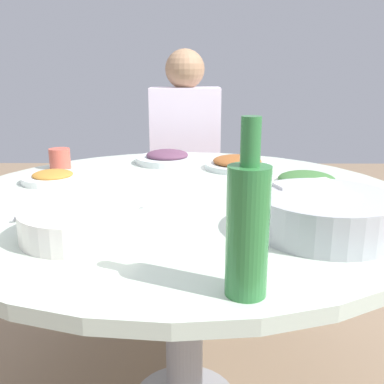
{
  "coord_description": "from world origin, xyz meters",
  "views": [
    {
      "loc": [
        1.23,
        0.03,
        1.1
      ],
      "look_at": [
        0.16,
        0.03,
        0.8
      ],
      "focal_mm": 40.84,
      "sensor_mm": 36.0,
      "label": 1
    }
  ],
  "objects_px": {
    "round_dining_table": "(184,228)",
    "dish_greens": "(306,183)",
    "stool_for_diner_left": "(186,241)",
    "dish_stirfry": "(237,163)",
    "soup_bowl": "(80,223)",
    "dish_tofu_braise": "(53,177)",
    "tea_cup_near": "(60,159)",
    "rice_bowl": "(325,213)",
    "green_bottle": "(248,227)",
    "diner_left": "(185,141)",
    "dish_eggplant": "(167,158)"
  },
  "relations": [
    {
      "from": "round_dining_table",
      "to": "dish_greens",
      "type": "relative_size",
      "value": 5.92
    },
    {
      "from": "stool_for_diner_left",
      "to": "dish_stirfry",
      "type": "bearing_deg",
      "value": 18.99
    },
    {
      "from": "dish_greens",
      "to": "soup_bowl",
      "type": "bearing_deg",
      "value": -56.74
    },
    {
      "from": "dish_stirfry",
      "to": "stool_for_diner_left",
      "type": "bearing_deg",
      "value": -161.01
    },
    {
      "from": "dish_tofu_braise",
      "to": "round_dining_table",
      "type": "bearing_deg",
      "value": 71.33
    },
    {
      "from": "dish_greens",
      "to": "stool_for_diner_left",
      "type": "xyz_separation_m",
      "value": [
        -0.9,
        -0.39,
        -0.55
      ]
    },
    {
      "from": "tea_cup_near",
      "to": "stool_for_diner_left",
      "type": "height_order",
      "value": "tea_cup_near"
    },
    {
      "from": "rice_bowl",
      "to": "green_bottle",
      "type": "bearing_deg",
      "value": -36.61
    },
    {
      "from": "rice_bowl",
      "to": "diner_left",
      "type": "bearing_deg",
      "value": -165.02
    },
    {
      "from": "stool_for_diner_left",
      "to": "dish_eggplant",
      "type": "bearing_deg",
      "value": -6.82
    },
    {
      "from": "soup_bowl",
      "to": "dish_tofu_braise",
      "type": "height_order",
      "value": "soup_bowl"
    },
    {
      "from": "round_dining_table",
      "to": "dish_tofu_braise",
      "type": "relative_size",
      "value": 6.85
    },
    {
      "from": "dish_eggplant",
      "to": "tea_cup_near",
      "type": "bearing_deg",
      "value": -74.49
    },
    {
      "from": "dish_stirfry",
      "to": "green_bottle",
      "type": "relative_size",
      "value": 0.83
    },
    {
      "from": "tea_cup_near",
      "to": "stool_for_diner_left",
      "type": "xyz_separation_m",
      "value": [
        -0.6,
        0.45,
        -0.57
      ]
    },
    {
      "from": "diner_left",
      "to": "dish_eggplant",
      "type": "bearing_deg",
      "value": -6.82
    },
    {
      "from": "round_dining_table",
      "to": "dish_tofu_braise",
      "type": "bearing_deg",
      "value": -108.67
    },
    {
      "from": "rice_bowl",
      "to": "dish_greens",
      "type": "xyz_separation_m",
      "value": [
        -0.36,
        0.05,
        -0.02
      ]
    },
    {
      "from": "round_dining_table",
      "to": "diner_left",
      "type": "distance_m",
      "value": 0.95
    },
    {
      "from": "dish_eggplant",
      "to": "green_bottle",
      "type": "relative_size",
      "value": 0.86
    },
    {
      "from": "green_bottle",
      "to": "diner_left",
      "type": "xyz_separation_m",
      "value": [
        -1.53,
        -0.13,
        -0.11
      ]
    },
    {
      "from": "stool_for_diner_left",
      "to": "diner_left",
      "type": "relative_size",
      "value": 0.58
    },
    {
      "from": "round_dining_table",
      "to": "soup_bowl",
      "type": "relative_size",
      "value": 5.05
    },
    {
      "from": "dish_greens",
      "to": "dish_stirfry",
      "type": "distance_m",
      "value": 0.35
    },
    {
      "from": "rice_bowl",
      "to": "round_dining_table",
      "type": "bearing_deg",
      "value": -134.26
    },
    {
      "from": "dish_greens",
      "to": "stool_for_diner_left",
      "type": "height_order",
      "value": "dish_greens"
    },
    {
      "from": "soup_bowl",
      "to": "dish_greens",
      "type": "relative_size",
      "value": 1.17
    },
    {
      "from": "dish_eggplant",
      "to": "stool_for_diner_left",
      "type": "bearing_deg",
      "value": 173.18
    },
    {
      "from": "dish_tofu_braise",
      "to": "tea_cup_near",
      "type": "distance_m",
      "value": 0.2
    },
    {
      "from": "soup_bowl",
      "to": "dish_tofu_braise",
      "type": "bearing_deg",
      "value": -156.19
    },
    {
      "from": "round_dining_table",
      "to": "stool_for_diner_left",
      "type": "relative_size",
      "value": 3.08
    },
    {
      "from": "rice_bowl",
      "to": "dish_stirfry",
      "type": "height_order",
      "value": "rice_bowl"
    },
    {
      "from": "dish_eggplant",
      "to": "stool_for_diner_left",
      "type": "xyz_separation_m",
      "value": [
        -0.49,
        0.06,
        -0.55
      ]
    },
    {
      "from": "diner_left",
      "to": "green_bottle",
      "type": "bearing_deg",
      "value": 4.92
    },
    {
      "from": "soup_bowl",
      "to": "diner_left",
      "type": "distance_m",
      "value": 1.3
    },
    {
      "from": "round_dining_table",
      "to": "green_bottle",
      "type": "relative_size",
      "value": 4.72
    },
    {
      "from": "dish_eggplant",
      "to": "dish_stirfry",
      "type": "distance_m",
      "value": 0.28
    },
    {
      "from": "round_dining_table",
      "to": "tea_cup_near",
      "type": "bearing_deg",
      "value": -126.55
    },
    {
      "from": "dish_greens",
      "to": "stool_for_diner_left",
      "type": "relative_size",
      "value": 0.52
    },
    {
      "from": "dish_greens",
      "to": "dish_eggplant",
      "type": "bearing_deg",
      "value": -132.2
    },
    {
      "from": "dish_tofu_braise",
      "to": "diner_left",
      "type": "relative_size",
      "value": 0.26
    },
    {
      "from": "dish_eggplant",
      "to": "dish_greens",
      "type": "bearing_deg",
      "value": 47.8
    },
    {
      "from": "dish_tofu_braise",
      "to": "dish_greens",
      "type": "distance_m",
      "value": 0.8
    },
    {
      "from": "tea_cup_near",
      "to": "soup_bowl",
      "type": "bearing_deg",
      "value": 19.99
    },
    {
      "from": "rice_bowl",
      "to": "dish_eggplant",
      "type": "relative_size",
      "value": 1.27
    },
    {
      "from": "rice_bowl",
      "to": "green_bottle",
      "type": "distance_m",
      "value": 0.35
    },
    {
      "from": "dish_eggplant",
      "to": "dish_stirfry",
      "type": "bearing_deg",
      "value": 68.96
    },
    {
      "from": "dish_stirfry",
      "to": "diner_left",
      "type": "bearing_deg",
      "value": -161.01
    },
    {
      "from": "dish_greens",
      "to": "green_bottle",
      "type": "relative_size",
      "value": 0.8
    },
    {
      "from": "dish_greens",
      "to": "rice_bowl",
      "type": "bearing_deg",
      "value": -7.81
    }
  ]
}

